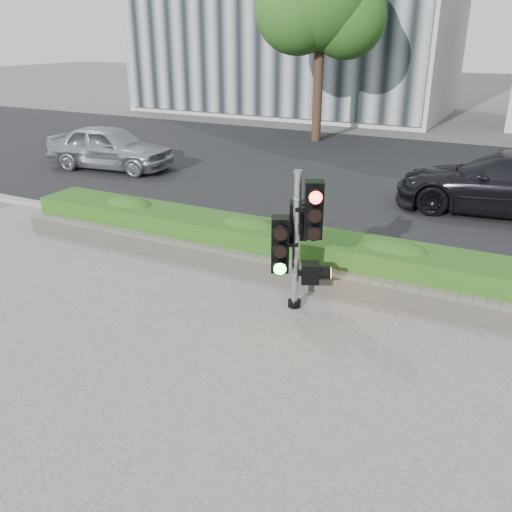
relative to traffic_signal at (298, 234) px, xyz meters
name	(u,v)px	position (x,y,z in m)	size (l,w,h in m)	color
ground	(241,337)	(-0.34, -1.18, -1.22)	(120.00, 120.00, 0.00)	#51514C
sidewalk	(125,448)	(-0.34, -3.68, -1.20)	(16.00, 11.00, 0.03)	#9E9389
road	(404,179)	(-0.34, 8.82, -1.21)	(60.00, 13.00, 0.02)	black
curb	(321,257)	(-0.34, 1.97, -1.16)	(60.00, 0.25, 0.12)	gray
stone_wall	(294,274)	(-0.34, 0.72, -1.02)	(12.00, 0.32, 0.34)	gray
hedge	(309,252)	(-0.34, 1.37, -0.85)	(12.00, 1.00, 0.68)	#4C8D2B
tree_left	(322,1)	(-4.86, 13.37, 3.83)	(4.61, 4.03, 7.34)	black
traffic_signal	(298,234)	(0.00, 0.00, 0.00)	(0.78, 0.71, 2.15)	black
car_silver	(110,147)	(-8.79, 5.89, -0.52)	(1.59, 3.96, 1.35)	#A5A8AC
car_dark	(508,183)	(2.51, 6.61, -0.47)	(2.04, 5.01, 1.45)	black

